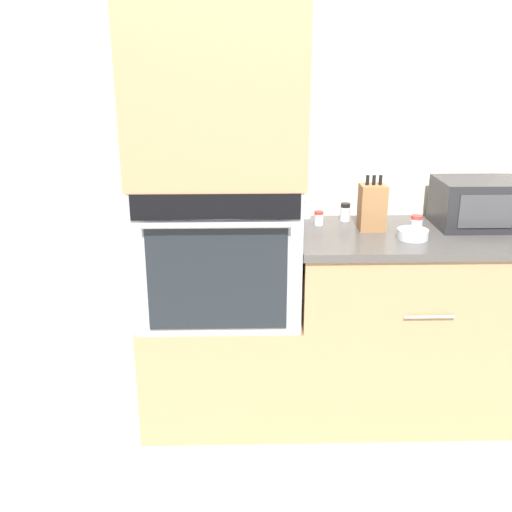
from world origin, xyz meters
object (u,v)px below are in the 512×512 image
at_px(bowl, 413,234).
at_px(condiment_jar_back, 319,218).
at_px(wall_oven, 219,246).
at_px(microwave, 479,203).
at_px(knife_block, 372,207).
at_px(condiment_jar_mid, 307,209).
at_px(condiment_jar_far, 345,212).
at_px(condiment_jar_near, 416,224).

height_order(bowl, condiment_jar_back, condiment_jar_back).
bearing_deg(wall_oven, condiment_jar_back, 16.17).
distance_m(wall_oven, microwave, 1.24).
relative_size(knife_block, bowl, 1.88).
bearing_deg(condiment_jar_mid, wall_oven, -148.79).
relative_size(condiment_jar_mid, condiment_jar_far, 1.10).
height_order(microwave, condiment_jar_near, microwave).
xyz_separation_m(knife_block, condiment_jar_back, (-0.24, 0.09, -0.08)).
distance_m(bowl, condiment_jar_mid, 0.57).
xyz_separation_m(condiment_jar_near, condiment_jar_far, (-0.30, 0.20, 0.00)).
bearing_deg(wall_oven, condiment_jar_mid, 31.21).
bearing_deg(condiment_jar_back, condiment_jar_far, 27.34).
bearing_deg(condiment_jar_near, condiment_jar_far, 145.97).
bearing_deg(condiment_jar_mid, condiment_jar_far, -15.28).
bearing_deg(condiment_jar_far, condiment_jar_mid, 164.72).
height_order(wall_oven, condiment_jar_back, wall_oven).
xyz_separation_m(bowl, condiment_jar_back, (-0.39, 0.23, 0.01)).
distance_m(wall_oven, condiment_jar_far, 0.66).
bearing_deg(condiment_jar_far, condiment_jar_back, -152.66).
xyz_separation_m(knife_block, condiment_jar_far, (-0.10, 0.16, -0.07)).
relative_size(condiment_jar_near, condiment_jar_far, 0.89).
bearing_deg(condiment_jar_near, condiment_jar_mid, 152.49).
height_order(condiment_jar_near, condiment_jar_mid, condiment_jar_mid).
bearing_deg(bowl, microwave, 27.84).
relative_size(wall_oven, condiment_jar_far, 8.13).
xyz_separation_m(bowl, condiment_jar_near, (0.04, 0.11, 0.02)).
xyz_separation_m(microwave, condiment_jar_far, (-0.61, 0.12, -0.07)).
bearing_deg(condiment_jar_back, condiment_jar_mid, 110.43).
bearing_deg(condiment_jar_far, microwave, -10.68).
bearing_deg(wall_oven, condiment_jar_near, 0.60).
relative_size(bowl, condiment_jar_mid, 1.42).
bearing_deg(condiment_jar_mid, microwave, -11.76).
distance_m(wall_oven, condiment_jar_back, 0.50).
relative_size(condiment_jar_near, condiment_jar_back, 1.16).
distance_m(bowl, condiment_jar_back, 0.46).
bearing_deg(condiment_jar_back, wall_oven, -163.83).
distance_m(condiment_jar_near, condiment_jar_back, 0.46).
height_order(knife_block, condiment_jar_far, knife_block).
xyz_separation_m(condiment_jar_mid, condiment_jar_back, (0.05, -0.12, -0.01)).
bearing_deg(condiment_jar_far, knife_block, -58.97).
height_order(microwave, bowl, microwave).
relative_size(microwave, condiment_jar_back, 5.87).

